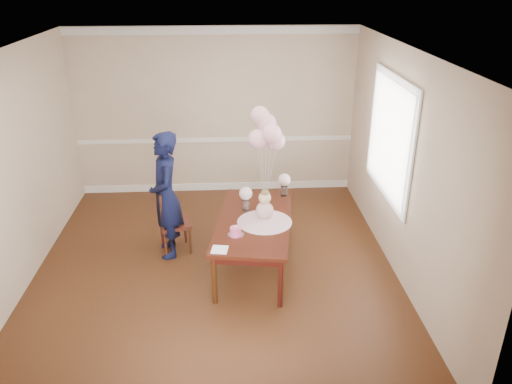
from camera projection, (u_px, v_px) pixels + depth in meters
name	position (u px, v px, depth m)	size (l,w,h in m)	color
floor	(216.00, 270.00, 6.32)	(4.50, 5.00, 0.00)	#341A0D
ceiling	(207.00, 51.00, 5.20)	(4.50, 5.00, 0.02)	white
wall_back	(215.00, 113.00, 8.03)	(4.50, 0.02, 2.70)	tan
wall_front	(204.00, 304.00, 3.49)	(4.50, 0.02, 2.70)	tan
wall_left	(13.00, 175.00, 5.64)	(0.02, 5.00, 2.70)	tan
wall_right	(403.00, 167.00, 5.88)	(0.02, 5.00, 2.70)	tan
chair_rail_trim	(216.00, 140.00, 8.21)	(4.50, 0.02, 0.07)	white
crown_molding	(212.00, 30.00, 7.50)	(4.50, 0.02, 0.12)	silver
baseboard_trim	(218.00, 186.00, 8.56)	(4.50, 0.02, 0.12)	white
window_frame	(390.00, 137.00, 6.25)	(0.02, 1.66, 1.56)	white
window_blinds	(389.00, 137.00, 6.25)	(0.01, 1.50, 1.40)	white
dining_table_top	(254.00, 221.00, 6.15)	(0.88, 1.77, 0.04)	black
table_apron	(254.00, 226.00, 6.17)	(0.79, 1.68, 0.09)	black
table_leg_fl	(214.00, 280.00, 5.58)	(0.06, 0.06, 0.62)	black
table_leg_fr	(280.00, 283.00, 5.52)	(0.06, 0.06, 0.62)	black
table_leg_bl	(234.00, 214.00, 7.05)	(0.06, 0.06, 0.62)	black
table_leg_br	(286.00, 216.00, 6.99)	(0.06, 0.06, 0.62)	black
baby_skirt	(265.00, 219.00, 6.07)	(0.67, 0.67, 0.09)	#D59DB2
baby_torso	(265.00, 210.00, 6.02)	(0.21, 0.21, 0.21)	pink
baby_head	(265.00, 198.00, 5.95)	(0.15, 0.15, 0.15)	beige
baby_hair	(265.00, 194.00, 5.93)	(0.11, 0.11, 0.11)	brown
cake_platter	(236.00, 235.00, 5.79)	(0.19, 0.19, 0.01)	#BCBDC1
birthday_cake	(236.00, 231.00, 5.77)	(0.13, 0.13, 0.09)	#E24788
cake_flower_a	(236.00, 227.00, 5.75)	(0.03, 0.03, 0.03)	white
cake_flower_b	(238.00, 226.00, 5.76)	(0.03, 0.03, 0.03)	silver
rose_vase_near	(246.00, 205.00, 6.36)	(0.09, 0.09, 0.14)	white
roses_near	(246.00, 193.00, 6.29)	(0.17, 0.17, 0.17)	beige
rose_vase_far	(284.00, 191.00, 6.76)	(0.09, 0.09, 0.14)	silver
roses_far	(284.00, 180.00, 6.70)	(0.17, 0.17, 0.17)	#FAD2D6
napkin	(220.00, 250.00, 5.48)	(0.18, 0.18, 0.01)	white
balloon_weight	(264.00, 202.00, 6.57)	(0.04, 0.04, 0.02)	#BCBDC1
balloon_a	(258.00, 139.00, 6.21)	(0.25, 0.25, 0.25)	#FFB4CD
balloon_b	(272.00, 134.00, 6.12)	(0.25, 0.25, 0.25)	#FFB4C9
balloon_c	(267.00, 123.00, 6.21)	(0.25, 0.25, 0.25)	#E19FAD
balloon_d	(260.00, 116.00, 6.20)	(0.25, 0.25, 0.25)	#E7A4B5
balloon_e	(276.00, 141.00, 6.28)	(0.25, 0.25, 0.25)	#F1AAC5
balloon_ribbon_a	(261.00, 176.00, 6.42)	(0.00, 0.00, 0.74)	silver
balloon_ribbon_b	(268.00, 174.00, 6.37)	(0.00, 0.00, 0.83)	white
balloon_ribbon_c	(266.00, 169.00, 6.42)	(0.00, 0.00, 0.92)	silver
balloon_ribbon_d	(262.00, 165.00, 6.41)	(0.00, 0.00, 1.01)	white
balloon_ribbon_e	(270.00, 177.00, 6.45)	(0.00, 0.00, 0.70)	white
dining_chair_seat	(175.00, 223.00, 6.60)	(0.39, 0.39, 0.04)	#3D1710
chair_leg_fl	(166.00, 245.00, 6.50)	(0.04, 0.04, 0.38)	#3D1A10
chair_leg_fr	(190.00, 241.00, 6.60)	(0.04, 0.04, 0.38)	#331A0E
chair_leg_bl	(162.00, 234.00, 6.78)	(0.04, 0.04, 0.38)	#3D1810
chair_leg_br	(185.00, 230.00, 6.87)	(0.04, 0.04, 0.38)	#36140E
chair_back_post_l	(162.00, 213.00, 6.30)	(0.04, 0.04, 0.50)	#37180F
chair_back_post_r	(158.00, 203.00, 6.58)	(0.04, 0.04, 0.50)	#39190F
chair_slat_low	(160.00, 215.00, 6.49)	(0.03, 0.36, 0.04)	#321C0D
chair_slat_mid	(160.00, 205.00, 6.43)	(0.03, 0.36, 0.04)	#3C2210
chair_slat_top	(159.00, 195.00, 6.37)	(0.03, 0.36, 0.04)	#38190F
woman	(166.00, 196.00, 6.36)	(0.61, 0.41, 1.68)	black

